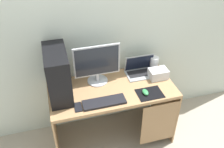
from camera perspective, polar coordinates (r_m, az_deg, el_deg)
ground_plane at (r=3.08m, az=0.00°, el=-13.74°), size 8.00×8.00×0.00m
wall_back at (r=2.57m, az=-2.14°, el=11.77°), size 4.00×0.05×2.60m
desk at (r=2.67m, az=0.41°, el=-5.87°), size 1.31×0.63×0.72m
pc_tower at (r=2.41m, az=-12.43°, el=-0.01°), size 0.21×0.48×0.49m
monitor at (r=2.54m, az=-3.48°, el=2.22°), size 0.48×0.22×0.44m
laptop at (r=2.78m, az=6.58°, el=0.90°), size 0.33×0.22×0.21m
speaker at (r=2.85m, az=9.71°, el=2.41°), size 0.10×0.10×0.16m
projector at (r=2.74m, az=10.61°, el=0.07°), size 0.20×0.14×0.11m
keyboard at (r=2.40m, az=-1.81°, el=-6.50°), size 0.42×0.14×0.02m
mousepad at (r=2.54m, az=8.70°, el=-4.47°), size 0.26×0.20×0.00m
mouse_left at (r=2.51m, az=7.71°, el=-4.18°), size 0.06×0.10×0.03m
cell_phone at (r=2.38m, az=-7.85°, el=-7.59°), size 0.07×0.13×0.01m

